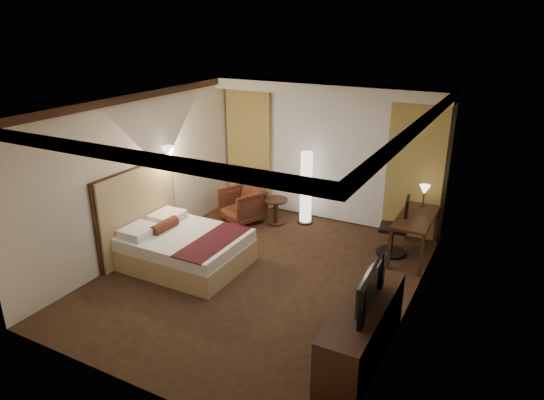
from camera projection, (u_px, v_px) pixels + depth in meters
The scene contains 21 objects.
floor at pixel (260, 276), 7.60m from camera, with size 4.50×5.50×0.01m, color black.
ceiling at pixel (258, 104), 6.65m from camera, with size 4.50×5.50×0.01m, color white.
back_wall at pixel (329, 153), 9.40m from camera, with size 4.50×0.02×2.70m, color beige.
left_wall at pixel (142, 174), 8.11m from camera, with size 0.02×5.50×2.70m, color beige.
right_wall at pixel (414, 224), 6.14m from camera, with size 0.02×5.50×2.70m, color beige.
crown_molding at pixel (258, 108), 6.67m from camera, with size 4.50×5.50×0.12m, color black, non-canonical shape.
soffit at pixel (326, 89), 8.75m from camera, with size 4.50×0.50×0.20m, color white.
curtain_sheer at pixel (327, 159), 9.37m from camera, with size 2.48×0.04×2.45m, color silver.
curtain_left_drape at pixel (249, 149), 10.06m from camera, with size 1.00×0.14×2.45m, color tan.
curtain_right_drape at pixel (415, 172), 8.57m from camera, with size 1.00×0.14×2.45m, color tan.
wall_sconce at pixel (168, 153), 8.36m from camera, with size 0.24×0.24×0.24m, color white, non-canonical shape.
bed at pixel (186, 249), 7.87m from camera, with size 1.86×1.45×0.55m, color white, non-canonical shape.
headboard at pixel (139, 212), 8.12m from camera, with size 0.12×1.75×1.50m, color tan, non-canonical shape.
armchair at pixel (242, 204), 9.54m from camera, with size 0.72×0.67×0.74m, color #461E15.
side_table at pixel (276, 211), 9.47m from camera, with size 0.47×0.47×0.51m, color black, non-canonical shape.
floor_lamp at pixel (306, 188), 9.34m from camera, with size 0.30×0.30×1.45m, color white, non-canonical shape.
desk at pixel (414, 237), 8.09m from camera, with size 0.55×1.31×0.75m, color black, non-canonical shape.
desk_lamp at pixel (424, 197), 8.32m from camera, with size 0.18×0.18×0.34m, color #FFD899, non-canonical shape.
office_chair at pixel (393, 226), 8.15m from camera, with size 0.50×0.50×1.05m, color black, non-canonical shape.
dresser at pixel (362, 331), 5.67m from camera, with size 0.50×1.87×0.73m, color black, non-canonical shape.
television at pixel (364, 281), 5.45m from camera, with size 1.04×0.60×0.14m, color black.
Camera 1 is at (3.29, -5.82, 3.81)m, focal length 32.00 mm.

